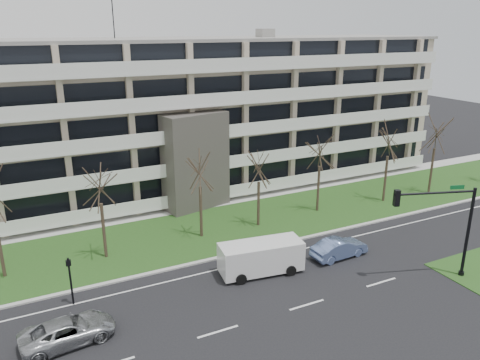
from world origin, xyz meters
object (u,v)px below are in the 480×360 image
silver_pickup (68,331)px  white_van (262,255)px  blue_sedan (339,248)px  traffic_signal (444,219)px  pedestrian_signal (70,275)px

silver_pickup → white_van: bearing=-87.7°
blue_sedan → traffic_signal: size_ratio=0.66×
traffic_signal → blue_sedan: bearing=145.7°
blue_sedan → pedestrian_signal: bearing=80.0°
blue_sedan → white_van: bearing=81.8°
traffic_signal → silver_pickup: bearing=-171.0°
silver_pickup → traffic_signal: traffic_signal is taller
blue_sedan → traffic_signal: bearing=-145.8°
white_van → traffic_signal: bearing=-22.1°
traffic_signal → pedestrian_signal: (-22.69, 7.68, -2.29)m
blue_sedan → pedestrian_signal: size_ratio=1.39×
silver_pickup → pedestrian_signal: size_ratio=1.58×
blue_sedan → silver_pickup: bearing=91.3°
white_van → silver_pickup: bearing=-163.4°
silver_pickup → blue_sedan: bearing=-92.1°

